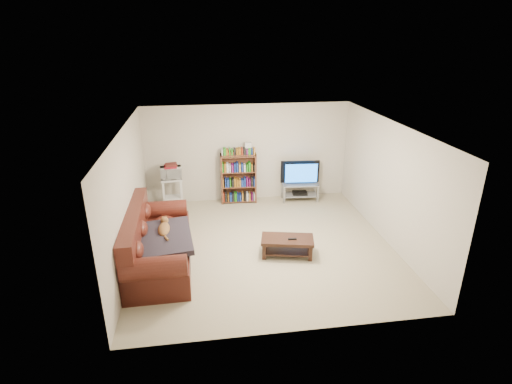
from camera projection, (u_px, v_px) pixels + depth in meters
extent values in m
plane|color=tan|center=(264.00, 245.00, 7.97)|extent=(5.00, 5.00, 0.00)
plane|color=white|center=(265.00, 127.00, 7.08)|extent=(5.00, 5.00, 0.00)
plane|color=beige|center=(248.00, 153.00, 9.82)|extent=(5.00, 0.00, 5.00)
plane|color=beige|center=(296.00, 258.00, 5.23)|extent=(5.00, 0.00, 5.00)
plane|color=beige|center=(128.00, 197.00, 7.19)|extent=(0.00, 5.00, 5.00)
plane|color=beige|center=(389.00, 183.00, 7.86)|extent=(0.00, 5.00, 5.00)
cube|color=#4D1C13|center=(160.00, 252.00, 7.27)|extent=(1.11, 2.48, 0.47)
cube|color=#4D1C13|center=(136.00, 239.00, 7.10)|extent=(0.31, 2.47, 1.03)
cube|color=#4D1C13|center=(156.00, 284.00, 6.23)|extent=(1.01, 0.26, 0.59)
cube|color=#4D1C13|center=(163.00, 222.00, 8.27)|extent=(1.01, 0.26, 0.59)
cube|color=#29232C|center=(164.00, 238.00, 7.00)|extent=(1.07, 1.32, 0.20)
cube|color=black|center=(287.00, 240.00, 7.52)|extent=(1.06, 0.69, 0.06)
cube|color=black|center=(287.00, 250.00, 7.60)|extent=(0.96, 0.62, 0.03)
cube|color=black|center=(264.00, 252.00, 7.44)|extent=(0.08, 0.08, 0.30)
cube|color=black|center=(310.00, 254.00, 7.39)|extent=(0.08, 0.08, 0.30)
cube|color=black|center=(265.00, 242.00, 7.78)|extent=(0.08, 0.08, 0.30)
cube|color=black|center=(309.00, 244.00, 7.73)|extent=(0.08, 0.08, 0.30)
cube|color=black|center=(292.00, 239.00, 7.46)|extent=(0.16, 0.05, 0.02)
cube|color=#999EA3|center=(300.00, 184.00, 9.98)|extent=(0.93, 0.47, 0.03)
cube|color=#999EA3|center=(300.00, 195.00, 10.09)|extent=(0.88, 0.45, 0.02)
cube|color=gray|center=(284.00, 195.00, 9.87)|extent=(0.05, 0.05, 0.45)
cube|color=gray|center=(318.00, 194.00, 9.92)|extent=(0.05, 0.05, 0.45)
cube|color=gray|center=(282.00, 190.00, 10.19)|extent=(0.05, 0.05, 0.45)
cube|color=gray|center=(315.00, 189.00, 10.25)|extent=(0.05, 0.05, 0.45)
imported|color=black|center=(301.00, 173.00, 9.87)|extent=(0.98, 0.20, 0.56)
cube|color=black|center=(300.00, 193.00, 10.07)|extent=(0.38, 0.28, 0.06)
cube|color=#58311E|center=(222.00, 179.00, 9.76)|extent=(0.05, 0.27, 1.25)
cube|color=#58311E|center=(255.00, 178.00, 9.84)|extent=(0.05, 0.27, 1.25)
cube|color=#58311E|center=(238.00, 154.00, 9.57)|extent=(0.88, 0.31, 0.03)
cube|color=maroon|center=(230.00, 153.00, 9.54)|extent=(0.26, 0.20, 0.07)
cube|color=silver|center=(171.00, 179.00, 9.36)|extent=(0.52, 0.40, 0.04)
cube|color=silver|center=(173.00, 197.00, 9.53)|extent=(0.47, 0.36, 0.03)
cube|color=silver|center=(164.00, 197.00, 9.34)|extent=(0.05, 0.05, 0.74)
cube|color=silver|center=(182.00, 196.00, 9.43)|extent=(0.05, 0.05, 0.74)
cube|color=silver|center=(164.00, 193.00, 9.58)|extent=(0.05, 0.05, 0.74)
cube|color=silver|center=(181.00, 192.00, 9.67)|extent=(0.05, 0.05, 0.74)
imported|color=silver|center=(171.00, 173.00, 9.30)|extent=(0.51, 0.37, 0.27)
cube|color=maroon|center=(170.00, 166.00, 9.24)|extent=(0.31, 0.27, 0.05)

